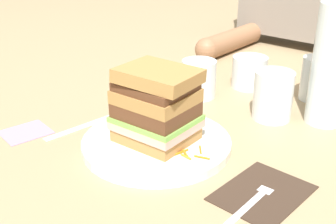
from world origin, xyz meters
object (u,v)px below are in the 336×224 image
object	(u,v)px
fork	(255,198)
knife	(90,124)
sandwich	(157,106)
main_plate	(157,143)
empty_tumbler_0	(249,72)
napkin_pink	(26,132)
empty_tumbler_1	(199,79)
empty_tumbler_2	(317,79)
water_bottle	(333,56)
napkin_dark	(263,193)
juice_glass	(273,98)

from	to	relation	value
fork	knife	distance (m)	0.36
sandwich	fork	size ratio (longest dim) A/B	0.81
main_plate	empty_tumbler_0	distance (m)	0.35
empty_tumbler_0	napkin_pink	world-z (taller)	empty_tumbler_0
empty_tumbler_1	empty_tumbler_2	bearing A→B (deg)	36.65
water_bottle	empty_tumbler_0	world-z (taller)	water_bottle
main_plate	water_bottle	world-z (taller)	water_bottle
napkin_dark	empty_tumbler_0	size ratio (longest dim) A/B	1.74
juice_glass	napkin_pink	bearing A→B (deg)	-131.80
main_plate	empty_tumbler_2	distance (m)	0.40
napkin_dark	empty_tumbler_2	xyz separation A→B (m)	(-0.09, 0.38, 0.04)
knife	water_bottle	distance (m)	0.46
sandwich	empty_tumbler_2	world-z (taller)	sandwich
main_plate	fork	bearing A→B (deg)	-7.13
juice_glass	napkin_pink	xyz separation A→B (m)	(-0.31, -0.34, -0.04)
empty_tumbler_0	napkin_pink	size ratio (longest dim) A/B	0.97
empty_tumbler_2	juice_glass	bearing A→B (deg)	-99.58
water_bottle	fork	bearing A→B (deg)	-84.23
knife	empty_tumbler_2	size ratio (longest dim) A/B	2.20
sandwich	empty_tumbler_0	bearing A→B (deg)	95.21
main_plate	water_bottle	bearing A→B (deg)	58.33
sandwich	napkin_pink	world-z (taller)	sandwich
sandwich	fork	xyz separation A→B (m)	(0.20, -0.03, -0.07)
fork	empty_tumbler_0	distance (m)	0.45
sandwich	knife	size ratio (longest dim) A/B	0.67
knife	napkin_pink	world-z (taller)	same
napkin_pink	empty_tumbler_0	bearing A→B (deg)	68.09
knife	empty_tumbler_1	world-z (taller)	empty_tumbler_1
juice_glass	empty_tumbler_0	xyz separation A→B (m)	(-0.12, 0.12, -0.01)
juice_glass	empty_tumbler_0	size ratio (longest dim) A/B	1.19
napkin_dark	fork	bearing A→B (deg)	-89.45
knife	juice_glass	distance (m)	0.35
main_plate	knife	size ratio (longest dim) A/B	1.25
sandwich	napkin_dark	bearing A→B (deg)	-1.03
main_plate	juice_glass	size ratio (longest dim) A/B	2.67
water_bottle	empty_tumbler_1	distance (m)	0.28
water_bottle	empty_tumbler_1	size ratio (longest dim) A/B	3.60
fork	sandwich	bearing A→B (deg)	172.74
main_plate	knife	xyz separation A→B (m)	(-0.16, -0.02, -0.01)
sandwich	napkin_dark	xyz separation A→B (m)	(0.20, -0.00, -0.08)
main_plate	fork	world-z (taller)	main_plate
empty_tumbler_2	napkin_pink	world-z (taller)	empty_tumbler_2
main_plate	sandwich	bearing A→B (deg)	24.47
empty_tumbler_0	knife	bearing A→B (deg)	-108.71
empty_tumbler_2	napkin_pink	size ratio (longest dim) A/B	1.13
knife	empty_tumbler_0	xyz separation A→B (m)	(0.12, 0.37, 0.03)
water_bottle	napkin_pink	world-z (taller)	water_bottle
empty_tumbler_1	fork	bearing A→B (deg)	-41.61
main_plate	napkin_pink	xyz separation A→B (m)	(-0.22, -0.11, -0.01)
juice_glass	empty_tumbler_1	size ratio (longest dim) A/B	1.17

